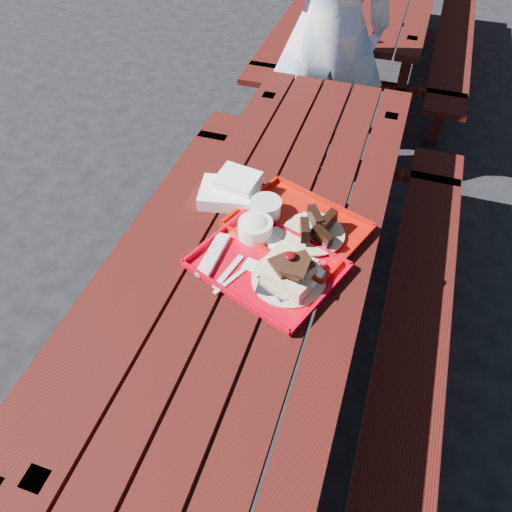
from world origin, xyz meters
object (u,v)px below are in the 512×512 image
Objects in this scene: picnic_table_far at (380,5)px; person at (329,28)px; far_tray at (295,225)px; picnic_table_near at (268,275)px; near_tray at (271,258)px.

person is (-0.12, -1.37, 0.35)m from picnic_table_far.
far_tray is (0.07, -2.72, 0.21)m from picnic_table_far.
picnic_table_far is at bearing 90.00° from picnic_table_near.
picnic_table_far is 1.31× the size of person.
picnic_table_far is (0.00, 2.80, 0.00)m from picnic_table_near.
near_tray is 0.19m from far_tray.
picnic_table_near is at bearing -90.00° from picnic_table_far.
near_tray reaches higher than picnic_table_far.
near_tray is at bearing 79.17° from person.
far_tray reaches higher than picnic_table_near.
near_tray reaches higher than far_tray.
picnic_table_far is 1.42m from person.
near_tray is 0.30× the size of person.
picnic_table_near is 1.00× the size of picnic_table_far.
picnic_table_near is 2.80m from picnic_table_far.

